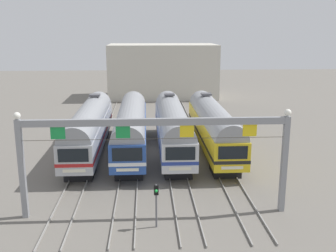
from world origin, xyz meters
TOP-DOWN VIEW (x-y plane):
  - ground_plane at (0.00, 0.00)m, footprint 160.00×160.00m
  - track_bed at (-0.00, 17.00)m, footprint 13.61×70.00m
  - commuter_train_stainless at (-6.05, -0.00)m, footprint 2.88×18.06m
  - commuter_train_blue at (-2.02, -0.01)m, footprint 2.88×18.06m
  - commuter_train_silver at (2.02, -0.00)m, footprint 2.88×18.06m
  - commuter_train_yellow at (6.05, -0.00)m, footprint 2.88×18.06m
  - catenary_gantry at (0.00, -13.50)m, footprint 17.34×0.44m
  - yard_signal_mast at (0.00, -15.35)m, footprint 0.28×0.35m
  - maintenance_building at (2.48, 33.01)m, footprint 18.72×10.00m

SIDE VIEW (x-z plane):
  - ground_plane at x=0.00m, z-range 0.00..0.00m
  - track_bed at x=0.00m, z-range 0.00..0.15m
  - yard_signal_mast at x=0.00m, z-range 0.56..3.37m
  - commuter_train_blue at x=-2.02m, z-range 0.30..5.07m
  - commuter_train_stainless at x=-6.05m, z-range 0.16..5.21m
  - commuter_train_silver at x=2.02m, z-range 0.16..5.21m
  - commuter_train_yellow at x=6.05m, z-range 0.16..5.21m
  - maintenance_building at x=2.48m, z-range 0.00..9.25m
  - catenary_gantry at x=0.00m, z-range 1.62..8.59m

